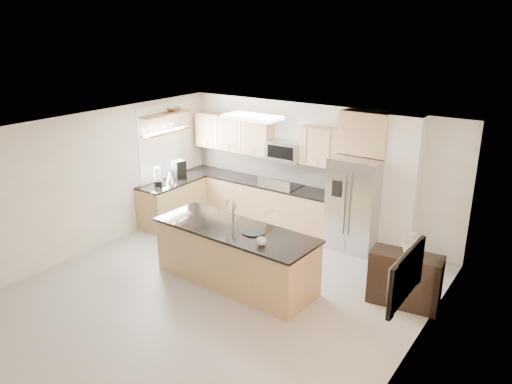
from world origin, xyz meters
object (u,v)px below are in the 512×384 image
Objects in this scene: range at (281,206)px; flower_vase at (412,234)px; kettle at (170,177)px; refrigerator at (355,204)px; coffee_maker at (179,170)px; platter at (254,232)px; bowl at (174,109)px; blender at (158,178)px; television at (397,273)px; credenza at (405,279)px; microwave at (285,151)px; cup at (261,242)px; island at (235,255)px.

flower_vase reaches higher than range.
kettle is 5.19m from flower_vase.
refrigerator is at bearing -1.60° from range.
refrigerator is at bearing 11.38° from coffee_maker.
flower_vase is (5.18, -0.29, 0.10)m from kettle.
platter is 3.90m from bowl.
television reaches higher than blender.
range is 3.48m from credenza.
flower_vase is at bearing 69.32° from credenza.
range is 1.50× the size of microwave.
coffee_maker reaches higher than credenza.
credenza is 0.98× the size of television.
bowl is 6.34m from television.
platter is 0.91× the size of blender.
cup is (-1.83, -1.17, 0.59)m from credenza.
island is (0.61, -2.41, 0.01)m from range.
island is 2.92m from blender.
platter is at bearing -16.98° from blender.
platter is 1.27× the size of kettle.
blender is 5.83m from television.
range is 2.61m from blender.
credenza is 1.75× the size of flower_vase.
credenza is at bearing 21.83° from platter.
television is at bearing -58.96° from refrigerator.
range reaches higher than credenza.
blender is (-2.69, 0.96, 0.61)m from island.
television is at bearing -11.33° from cup.
kettle is (-2.64, 1.27, 0.56)m from island.
television reaches higher than island.
bowl reaches higher than cup.
cup is 3.89m from coffee_maker.
refrigerator is at bearing 9.27° from bowl.
flower_vase is (5.41, -0.74, -1.24)m from bowl.
refrigerator is 4.49× the size of blender.
credenza is at bearing -7.64° from coffee_maker.
blender is at bearing 163.02° from platter.
island is 4.71× the size of flower_vase.
cup is at bearing -145.92° from flower_vase.
credenza is at bearing 32.66° from cup.
credenza is 2.65× the size of blender.
island is at bearing -25.75° from kettle.
flower_vase reaches higher than coffee_maker.
coffee_maker is at bearing 152.13° from island.
range is at bearing 155.69° from flower_vase.
bowl is at bearing 152.17° from platter.
credenza is (3.14, -1.50, -0.05)m from range.
microwave reaches higher than cup.
credenza is 5.33m from coffee_maker.
cup is at bearing 78.67° from television.
kettle is at bearing 80.96° from blender.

